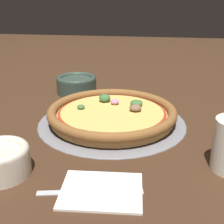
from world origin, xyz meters
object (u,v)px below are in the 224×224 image
object	(u,v)px
pizza_tray	(112,121)
napkin	(101,190)
fork	(97,191)
pizza	(112,113)
bowl_near	(76,84)
bowl_far	(0,159)

from	to	relation	value
pizza_tray	napkin	distance (m)	0.28
napkin	fork	size ratio (longest dim) A/B	0.81
pizza	bowl_near	size ratio (longest dim) A/B	2.52
pizza	bowl_near	distance (m)	0.27
pizza_tray	bowl_near	xyz separation A→B (m)	(-0.15, 0.22, 0.03)
fork	pizza	bearing A→B (deg)	81.89
pizza_tray	napkin	bearing A→B (deg)	-85.26
bowl_far	napkin	bearing A→B (deg)	-8.27
bowl_near	bowl_far	xyz separation A→B (m)	(-0.02, -0.48, 0.00)
pizza	napkin	world-z (taller)	pizza
pizza_tray	fork	xyz separation A→B (m)	(0.02, -0.28, -0.00)
pizza_tray	pizza	world-z (taller)	pizza
bowl_near	pizza	bearing A→B (deg)	-56.76
napkin	fork	world-z (taller)	napkin
napkin	bowl_far	bearing A→B (deg)	171.73
bowl_near	bowl_far	bearing A→B (deg)	-91.89
pizza_tray	napkin	world-z (taller)	same
bowl_near	bowl_far	world-z (taller)	same
pizza_tray	napkin	xyz separation A→B (m)	(0.02, -0.28, 0.00)
bowl_near	napkin	world-z (taller)	bowl_near
bowl_near	fork	size ratio (longest dim) A/B	0.72
napkin	fork	xyz separation A→B (m)	(-0.01, -0.00, -0.00)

